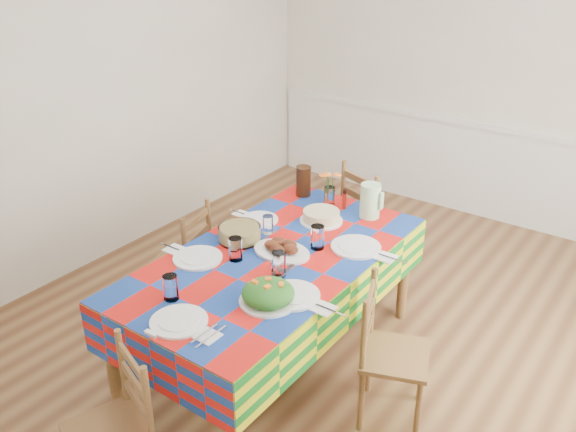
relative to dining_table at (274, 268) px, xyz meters
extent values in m
cube|color=brown|center=(0.21, 0.44, -0.72)|extent=(4.50, 5.00, 0.04)
cube|color=beige|center=(0.21, 2.96, 0.65)|extent=(4.50, 0.04, 2.70)
cube|color=beige|center=(-2.06, 0.44, 0.65)|extent=(0.04, 5.00, 2.70)
cube|color=white|center=(0.21, 2.91, 0.20)|extent=(4.41, 0.06, 0.04)
cube|color=white|center=(0.21, 2.93, -0.25)|extent=(4.41, 0.03, 0.90)
cylinder|color=brown|center=(-0.46, -0.92, -0.33)|extent=(0.07, 0.07, 0.74)
cylinder|color=brown|center=(-0.46, 0.92, -0.33)|extent=(0.07, 0.07, 0.74)
cylinder|color=brown|center=(0.46, 0.92, -0.33)|extent=(0.07, 0.07, 0.74)
cube|color=brown|center=(0.00, 0.00, 0.06)|extent=(1.04, 1.97, 0.04)
cube|color=red|center=(0.00, 0.00, 0.08)|extent=(1.08, 2.01, 0.01)
cube|color=red|center=(-0.54, 0.00, -0.08)|extent=(0.01, 2.01, 0.31)
cube|color=red|center=(0.54, 0.00, -0.08)|extent=(0.01, 2.01, 0.31)
cube|color=red|center=(0.00, -1.01, -0.08)|extent=(1.08, 0.01, 0.31)
cube|color=red|center=(0.00, 1.01, -0.08)|extent=(1.08, 0.01, 0.31)
cylinder|color=white|center=(0.02, -0.83, 0.09)|extent=(0.30, 0.30, 0.02)
cylinder|color=white|center=(0.02, -0.83, 0.11)|extent=(0.21, 0.21, 0.01)
cylinder|color=white|center=(-0.16, -0.69, 0.16)|extent=(0.08, 0.08, 0.14)
cube|color=white|center=(0.22, -0.83, 0.09)|extent=(0.11, 0.11, 0.01)
cube|color=silver|center=(0.20, -0.83, 0.10)|extent=(0.01, 0.19, 0.00)
cube|color=silver|center=(0.24, -0.83, 0.10)|extent=(0.01, 0.22, 0.00)
cylinder|color=white|center=(-0.34, -0.30, 0.10)|extent=(0.30, 0.30, 0.02)
cylinder|color=white|center=(-0.34, -0.30, 0.11)|extent=(0.21, 0.21, 0.01)
cylinder|color=white|center=(-0.16, -0.17, 0.16)|extent=(0.08, 0.08, 0.14)
cube|color=white|center=(-0.54, -0.30, 0.09)|extent=(0.11, 0.11, 0.01)
cube|color=silver|center=(-0.56, -0.30, 0.10)|extent=(0.19, 0.01, 0.00)
cube|color=silver|center=(-0.52, -0.30, 0.10)|extent=(0.22, 0.01, 0.00)
cylinder|color=white|center=(-0.37, 0.33, 0.09)|extent=(0.25, 0.25, 0.01)
cylinder|color=white|center=(-0.37, 0.33, 0.10)|extent=(0.18, 0.18, 0.01)
cylinder|color=white|center=(-0.21, 0.22, 0.15)|extent=(0.07, 0.07, 0.12)
cube|color=white|center=(-0.54, 0.33, 0.09)|extent=(0.09, 0.09, 0.01)
cube|color=silver|center=(-0.56, 0.33, 0.09)|extent=(0.16, 0.01, 0.00)
cube|color=silver|center=(-0.52, 0.33, 0.09)|extent=(0.19, 0.01, 0.00)
cylinder|color=white|center=(0.35, -0.30, 0.10)|extent=(0.30, 0.30, 0.02)
cylinder|color=white|center=(0.35, -0.30, 0.11)|extent=(0.21, 0.21, 0.01)
cylinder|color=white|center=(0.16, -0.16, 0.16)|extent=(0.09, 0.09, 0.15)
cube|color=white|center=(0.55, -0.30, 0.09)|extent=(0.11, 0.11, 0.01)
cube|color=silver|center=(0.53, -0.30, 0.10)|extent=(0.19, 0.01, 0.00)
cube|color=silver|center=(0.58, -0.30, 0.10)|extent=(0.23, 0.01, 0.00)
cylinder|color=white|center=(0.36, 0.38, 0.10)|extent=(0.31, 0.31, 0.02)
cylinder|color=white|center=(0.36, 0.38, 0.11)|extent=(0.22, 0.22, 0.01)
cylinder|color=white|center=(0.16, 0.24, 0.16)|extent=(0.09, 0.09, 0.15)
cube|color=white|center=(0.56, 0.38, 0.09)|extent=(0.12, 0.12, 0.01)
cube|color=silver|center=(0.54, 0.38, 0.10)|extent=(0.20, 0.01, 0.00)
cube|color=silver|center=(0.59, 0.38, 0.10)|extent=(0.23, 0.01, 0.00)
ellipsoid|color=white|center=(0.02, 0.06, 0.10)|extent=(0.37, 0.27, 0.02)
ellipsoid|color=black|center=(0.08, 0.06, 0.13)|extent=(0.10, 0.08, 0.06)
ellipsoid|color=black|center=(0.04, 0.10, 0.13)|extent=(0.10, 0.08, 0.06)
ellipsoid|color=black|center=(-0.03, 0.09, 0.13)|extent=(0.10, 0.08, 0.06)
ellipsoid|color=black|center=(-0.04, 0.04, 0.13)|extent=(0.10, 0.08, 0.06)
ellipsoid|color=black|center=(0.02, 0.01, 0.13)|extent=(0.10, 0.08, 0.06)
cylinder|color=white|center=(0.28, -0.41, 0.09)|extent=(0.31, 0.31, 0.01)
ellipsoid|color=#154D13|center=(0.28, -0.41, 0.14)|extent=(0.28, 0.28, 0.13)
cube|color=orange|center=(0.22, -0.44, 0.21)|extent=(0.04, 0.03, 0.01)
cube|color=orange|center=(0.26, -0.38, 0.21)|extent=(0.04, 0.04, 0.01)
cube|color=orange|center=(0.30, -0.44, 0.21)|extent=(0.03, 0.04, 0.01)
cube|color=orange|center=(0.34, -0.38, 0.21)|extent=(0.04, 0.04, 0.01)
cylinder|color=white|center=(-0.30, 0.04, 0.14)|extent=(0.27, 0.27, 0.10)
cylinder|color=#E4D378|center=(-0.30, 0.04, 0.14)|extent=(0.25, 0.25, 0.08)
cylinder|color=white|center=(-0.02, 0.56, 0.09)|extent=(0.29, 0.29, 0.01)
cylinder|color=tan|center=(-0.02, 0.56, 0.13)|extent=(0.25, 0.25, 0.07)
cube|color=black|center=(0.12, -0.13, 0.09)|extent=(0.13, 0.31, 0.01)
cube|color=black|center=(0.17, -0.11, 0.09)|extent=(0.06, 0.32, 0.01)
cylinder|color=white|center=(-0.13, 0.83, 0.15)|extent=(0.08, 0.08, 0.13)
cylinder|color=#276F25|center=(-0.15, 0.83, 0.20)|extent=(0.01, 0.01, 0.19)
ellipsoid|color=orange|center=(-0.19, 0.83, 0.30)|extent=(0.06, 0.06, 0.02)
cylinder|color=#276F25|center=(-0.11, 0.84, 0.20)|extent=(0.01, 0.01, 0.19)
ellipsoid|color=orange|center=(-0.09, 0.86, 0.31)|extent=(0.06, 0.06, 0.02)
cylinder|color=#276F25|center=(-0.13, 0.82, 0.20)|extent=(0.01, 0.01, 0.19)
ellipsoid|color=orange|center=(-0.13, 0.79, 0.33)|extent=(0.06, 0.06, 0.02)
cylinder|color=red|center=(-0.01, 0.83, 0.16)|extent=(0.03, 0.03, 0.14)
cylinder|color=#BBF1AA|center=(0.20, 0.82, 0.21)|extent=(0.14, 0.14, 0.24)
cylinder|color=black|center=(-0.37, 0.85, 0.20)|extent=(0.11, 0.11, 0.22)
cube|color=white|center=(-0.01, -0.98, 0.10)|extent=(0.08, 0.02, 0.02)
cylinder|color=brown|center=(-0.10, -1.12, -0.50)|extent=(0.03, 0.03, 0.41)
cylinder|color=brown|center=(-0.10, -1.11, -0.07)|extent=(0.03, 0.03, 0.45)
cylinder|color=brown|center=(0.21, -1.22, -0.07)|extent=(0.03, 0.03, 0.45)
cube|color=brown|center=(0.06, -1.16, -0.16)|extent=(0.31, 0.13, 0.05)
cube|color=brown|center=(0.06, -1.16, -0.04)|extent=(0.31, 0.13, 0.05)
cube|color=brown|center=(0.06, -1.16, 0.08)|extent=(0.31, 0.13, 0.05)
cylinder|color=brown|center=(0.23, 1.42, -0.47)|extent=(0.04, 0.04, 0.46)
cylinder|color=brown|center=(-0.12, 1.54, -0.47)|extent=(0.04, 0.04, 0.46)
cylinder|color=brown|center=(0.12, 1.09, -0.47)|extent=(0.04, 0.04, 0.46)
cylinder|color=brown|center=(-0.23, 1.21, -0.47)|extent=(0.04, 0.04, 0.46)
cube|color=brown|center=(0.00, 1.32, -0.22)|extent=(0.54, 0.53, 0.03)
cylinder|color=brown|center=(0.11, 1.08, 0.02)|extent=(0.04, 0.04, 0.51)
cylinder|color=brown|center=(-0.24, 1.20, 0.02)|extent=(0.04, 0.04, 0.51)
cube|color=brown|center=(-0.06, 1.14, -0.08)|extent=(0.36, 0.14, 0.05)
cube|color=brown|center=(-0.06, 1.14, 0.05)|extent=(0.36, 0.14, 0.05)
cube|color=brown|center=(-0.06, 1.14, 0.19)|extent=(0.36, 0.14, 0.05)
cylinder|color=brown|center=(-1.05, 0.12, -0.49)|extent=(0.03, 0.03, 0.42)
cylinder|color=brown|center=(-0.96, -0.21, -0.49)|extent=(0.03, 0.03, 0.42)
cylinder|color=brown|center=(-0.74, 0.21, -0.49)|extent=(0.03, 0.03, 0.42)
cylinder|color=brown|center=(-0.65, -0.12, -0.49)|extent=(0.03, 0.03, 0.42)
cube|color=brown|center=(-0.85, 0.00, -0.26)|extent=(0.47, 0.48, 0.03)
cylinder|color=brown|center=(-0.73, 0.21, -0.04)|extent=(0.03, 0.03, 0.47)
cylinder|color=brown|center=(-0.64, -0.12, -0.04)|extent=(0.03, 0.03, 0.47)
cube|color=brown|center=(-0.69, 0.04, -0.13)|extent=(0.11, 0.33, 0.05)
cube|color=brown|center=(-0.69, 0.04, -0.01)|extent=(0.11, 0.33, 0.05)
cube|color=brown|center=(-0.69, 0.04, 0.11)|extent=(0.11, 0.33, 0.05)
cylinder|color=brown|center=(1.06, -0.10, -0.49)|extent=(0.03, 0.03, 0.41)
cylinder|color=brown|center=(0.93, 0.21, -0.49)|extent=(0.03, 0.03, 0.41)
cylinder|color=brown|center=(0.76, -0.21, -0.49)|extent=(0.03, 0.03, 0.41)
cylinder|color=brown|center=(0.64, 0.10, -0.49)|extent=(0.03, 0.03, 0.41)
cube|color=brown|center=(0.85, 0.00, -0.27)|extent=(0.48, 0.49, 0.03)
cylinder|color=brown|center=(0.76, -0.21, -0.06)|extent=(0.03, 0.03, 0.46)
cylinder|color=brown|center=(0.64, 0.09, -0.06)|extent=(0.03, 0.03, 0.46)
cube|color=brown|center=(0.70, -0.06, -0.15)|extent=(0.14, 0.31, 0.05)
cube|color=brown|center=(0.70, -0.06, -0.03)|extent=(0.14, 0.31, 0.05)
cube|color=brown|center=(0.70, -0.06, 0.09)|extent=(0.14, 0.31, 0.05)
camera|label=1|loc=(1.96, -2.55, 1.92)|focal=38.00mm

